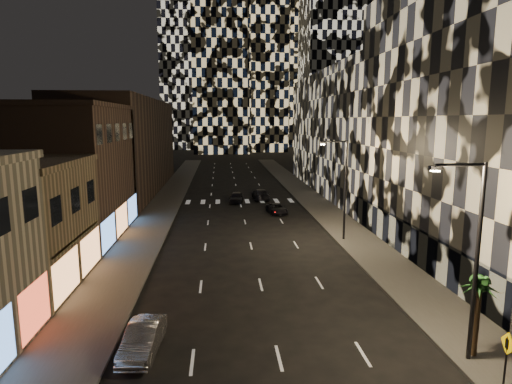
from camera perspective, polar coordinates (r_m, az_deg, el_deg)
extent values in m
cube|color=#47443F|center=(58.63, -11.98, -1.30)|extent=(4.00, 120.00, 0.15)
cube|color=#47443F|center=(59.51, 7.50, -1.01)|extent=(4.00, 120.00, 0.15)
cube|color=#4C4C47|center=(58.40, -9.94, -1.28)|extent=(0.20, 120.00, 0.15)
cube|color=#4C4C47|center=(59.10, 5.51, -1.05)|extent=(0.20, 120.00, 0.15)
cube|color=#473428|center=(43.40, -24.18, 2.23)|extent=(10.00, 15.00, 12.00)
cube|color=#473428|center=(68.78, -16.98, 5.89)|extent=(10.00, 40.00, 14.00)
cube|color=#383838|center=(36.22, 19.79, -6.08)|extent=(0.60, 25.00, 3.00)
cube|color=#232326|center=(68.03, 14.73, 7.64)|extent=(16.00, 40.00, 18.00)
cube|color=black|center=(151.62, -4.84, 23.49)|extent=(18.00, 18.00, 95.00)
cylinder|color=black|center=(21.41, 27.33, -8.54)|extent=(0.20, 0.20, 9.00)
cylinder|color=black|center=(19.98, 25.62, 3.28)|extent=(2.20, 0.14, 0.14)
cube|color=black|center=(19.46, 22.79, 2.98)|extent=(0.50, 0.25, 0.18)
cube|color=#FFEAB2|center=(19.47, 22.77, 2.63)|extent=(0.35, 0.18, 0.06)
cylinder|color=black|center=(39.29, 11.81, 0.19)|extent=(0.20, 0.20, 9.00)
cylinder|color=black|center=(38.53, 10.46, 6.64)|extent=(2.20, 0.14, 0.14)
cube|color=black|center=(38.27, 8.85, 6.48)|extent=(0.50, 0.25, 0.18)
cube|color=#FFEAB2|center=(38.27, 8.85, 6.30)|extent=(0.35, 0.18, 0.06)
imported|color=gray|center=(22.04, -14.86, -18.40)|extent=(1.80, 4.29, 1.38)
imported|color=black|center=(57.37, -2.64, -0.70)|extent=(2.11, 4.25, 1.39)
imported|color=black|center=(59.29, 0.62, -0.31)|extent=(2.30, 5.21, 1.49)
imported|color=black|center=(50.52, 2.80, -2.26)|extent=(2.45, 4.35, 1.15)
cylinder|color=black|center=(20.32, 30.28, -19.55)|extent=(0.08, 0.08, 2.61)
cube|color=#F8C200|center=(19.88, 30.54, -17.03)|extent=(0.18, 0.91, 0.92)
cube|color=black|center=(19.87, 30.46, -17.04)|extent=(0.05, 0.23, 0.42)
cylinder|color=#47331E|center=(22.79, 27.32, -15.13)|extent=(0.25, 0.25, 3.29)
sphere|color=#1B4C1B|center=(22.14, 27.68, -10.87)|extent=(0.72, 0.72, 0.72)
cone|color=#1B4C1B|center=(22.22, 28.33, -10.99)|extent=(1.44, 0.72, 0.87)
cone|color=#1B4C1B|center=(22.38, 27.95, -10.82)|extent=(1.35, 1.02, 0.87)
cone|color=#1B4C1B|center=(22.37, 27.37, -10.78)|extent=(0.43, 1.45, 0.87)
cone|color=#1B4C1B|center=(22.20, 27.01, -10.91)|extent=(1.22, 1.20, 0.87)
cone|color=#1B4C1B|center=(22.00, 27.15, -11.10)|extent=(1.45, 0.47, 0.87)
cone|color=#1B4C1B|center=(21.91, 27.68, -11.22)|extent=(0.99, 1.37, 0.87)
cone|color=#1B4C1B|center=(22.01, 28.21, -11.17)|extent=(0.76, 1.44, 0.87)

